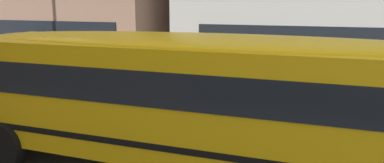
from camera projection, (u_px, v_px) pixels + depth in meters
name	position (u px, v px, depth m)	size (l,w,h in m)	color
ground_plane	(97.00, 134.00, 10.32)	(400.00, 400.00, 0.00)	#38383D
sidewalk_far	(192.00, 82.00, 17.06)	(120.00, 3.00, 0.01)	gray
lane_centreline	(97.00, 134.00, 10.31)	(110.00, 0.16, 0.01)	silver
school_bus	(198.00, 92.00, 7.69)	(12.85, 3.08, 2.87)	yellow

